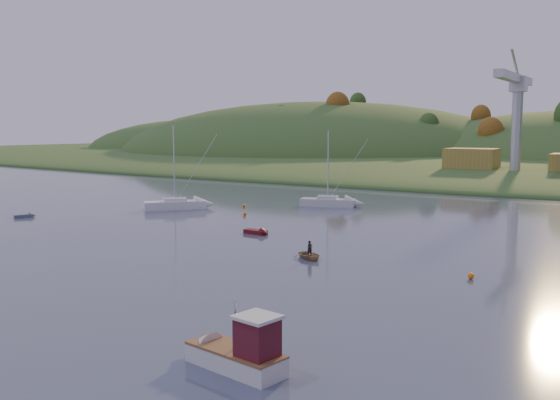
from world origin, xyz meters
The scene contains 17 objects.
shore_slope centered at (0.00, 165.00, 0.00)m, with size 640.00×150.00×7.00m, color #375120.
hill_left_far centered at (-160.00, 215.00, 0.00)m, with size 120.00×100.00×32.00m, color #375120.
hill_left centered at (-90.00, 200.00, 0.00)m, with size 170.00×140.00×44.00m, color #375120.
hillside_trees centered at (0.00, 185.00, 0.00)m, with size 280.00×50.00×32.00m, color #204418, non-canonical shape.
wharf centered at (5.00, 122.00, 1.20)m, with size 42.00×16.00×2.40m, color slate.
shed_west centered at (-8.00, 123.00, 4.80)m, with size 11.00×8.00×4.80m, color olive.
dock_crane centered at (2.00, 118.39, 17.17)m, with size 3.20×28.00×20.30m.
fishing_boat centered at (12.61, 5.07, 0.88)m, with size 6.49×2.94×3.99m.
sailboat_near centered at (-30.35, 49.03, 0.78)m, with size 7.74×8.30×12.13m.
sailboat_far centered at (-13.26, 64.08, 0.74)m, with size 8.55×4.73×11.37m.
canoe centered at (3.32, 29.41, 0.32)m, with size 2.21×3.10×0.64m, color #947651.
paddler centered at (3.32, 29.41, 0.71)m, with size 0.52×0.34×1.42m, color black.
red_tender centered at (-7.83, 37.79, 0.23)m, with size 3.31×1.46×1.09m.
grey_dinghy centered at (-41.39, 32.50, 0.21)m, with size 2.16×2.91×1.03m.
buoy_1 centered at (17.68, 29.64, 0.25)m, with size 0.50×0.50×0.50m, color orange.
buoy_2 centered at (-23.31, 56.50, 0.25)m, with size 0.50×0.50×0.50m, color orange.
buoy_3 centered at (-17.87, 49.00, 0.25)m, with size 0.50×0.50×0.50m, color orange.
Camera 1 is at (30.56, -18.64, 11.74)m, focal length 40.00 mm.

